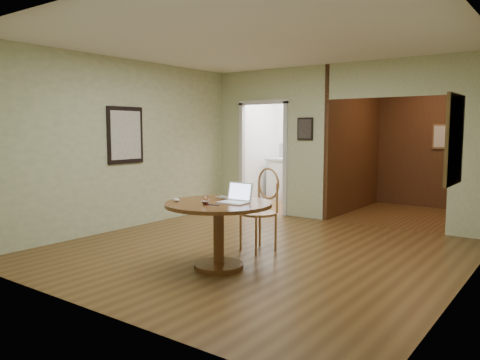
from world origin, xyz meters
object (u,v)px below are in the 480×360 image
Objects in this scene: open_laptop at (236,197)px; closed_laptop at (226,199)px; dining_table at (219,220)px; chair at (262,205)px.

closed_laptop is at bearing 152.92° from open_laptop.
closed_laptop is (-0.23, 0.11, -0.05)m from open_laptop.
chair reaches higher than dining_table.
open_laptop is 0.25m from closed_laptop.
open_laptop is at bearing 32.44° from dining_table.
closed_laptop is (-0.05, 0.22, 0.21)m from dining_table.
chair is 3.29× the size of closed_laptop.
chair is 0.79m from closed_laptop.
open_laptop is 0.99× the size of closed_laptop.
dining_table is at bearing -69.80° from chair.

